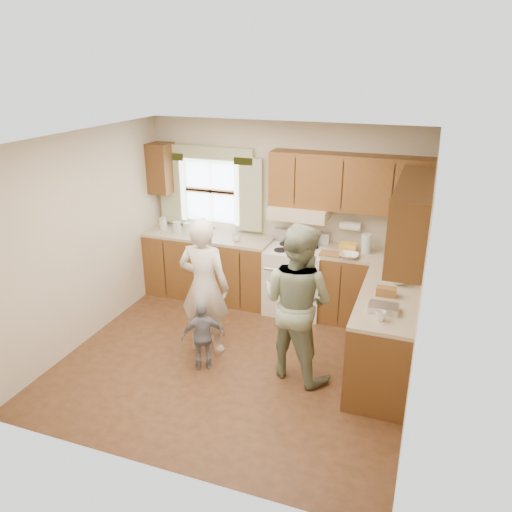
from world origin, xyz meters
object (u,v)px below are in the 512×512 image
at_px(stove, 296,279).
at_px(child, 203,336).
at_px(woman_left, 204,287).
at_px(woman_right, 297,302).

height_order(stove, child, stove).
relative_size(stove, woman_left, 0.65).
relative_size(stove, child, 1.33).
xyz_separation_m(stove, woman_right, (0.40, -1.44, 0.39)).
xyz_separation_m(woman_right, child, (-0.98, -0.26, -0.46)).
relative_size(woman_left, woman_right, 0.95).
distance_m(woman_right, child, 1.11).
relative_size(woman_left, child, 2.03).
bearing_deg(child, woman_left, -98.18).
bearing_deg(woman_left, child, 109.51).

